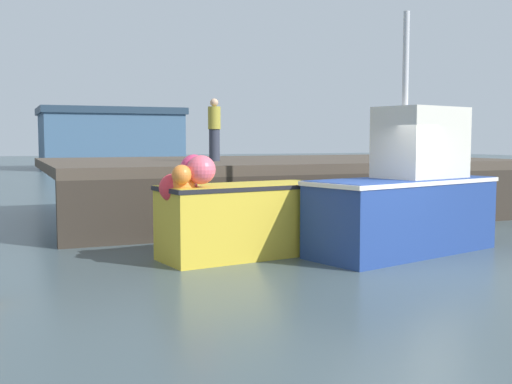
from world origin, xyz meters
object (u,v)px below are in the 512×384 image
rowboat (447,222)px  dockworker (214,130)px  fishing_boat_near_left (239,215)px  fishing_boat_near_right (407,198)px

rowboat → dockworker: (-4.74, 3.81, 2.28)m
fishing_boat_near_left → fishing_boat_near_right: 3.34m
fishing_boat_near_left → fishing_boat_near_right: (3.24, -0.77, 0.28)m
rowboat → fishing_boat_near_right: bearing=-142.5°
rowboat → dockworker: size_ratio=1.23×
fishing_boat_near_right → dockworker: 6.40m
fishing_boat_near_left → dockworker: size_ratio=2.03×
fishing_boat_near_right → rowboat: (2.76, 2.12, -0.88)m
fishing_boat_near_right → rowboat: 3.59m
fishing_boat_near_left → dockworker: bearing=76.3°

